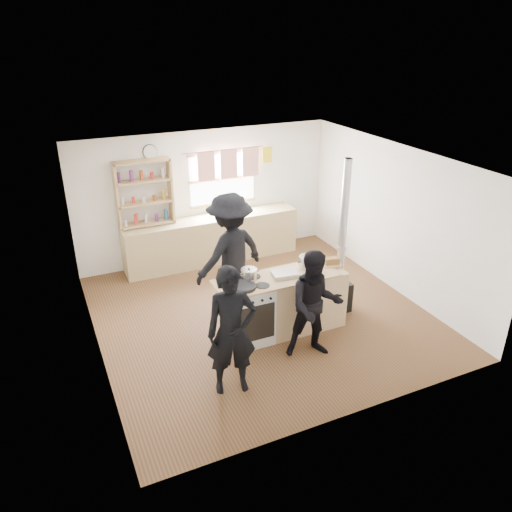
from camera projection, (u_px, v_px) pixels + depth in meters
The scene contains 14 objects.
ground at pixel (261, 314), 8.02m from camera, with size 5.00×5.00×0.01m, color brown.
back_counter at pixel (212, 239), 9.66m from camera, with size 3.40×0.55×0.90m, color tan.
shelving_unit at pixel (144, 193), 8.86m from camera, with size 1.00×0.28×1.20m.
thermos at pixel (243, 205), 9.65m from camera, with size 0.10×0.10×0.32m, color silver.
cooking_island at pixel (285, 303), 7.42m from camera, with size 1.97×0.64×0.93m.
skillet_greens at pixel (244, 286), 6.86m from camera, with size 0.46×0.46×0.05m.
roast_tray at pixel (285, 274), 7.19m from camera, with size 0.41×0.31×0.07m.
stockpot_stove at pixel (249, 274), 7.08m from camera, with size 0.23×0.23×0.19m.
stockpot_counter at pixel (308, 262), 7.41m from camera, with size 0.28×0.28×0.21m.
bread_board at pixel (332, 262), 7.51m from camera, with size 0.32×0.26×0.12m.
flue_heater at pixel (339, 274), 7.89m from camera, with size 0.35×0.35×2.50m.
person_near_left at pixel (232, 332), 6.05m from camera, with size 0.62×0.41×1.70m, color black.
person_near_right at pixel (315, 305), 6.74m from camera, with size 0.76×0.60×1.57m, color black.
person_far at pixel (230, 253), 7.83m from camera, with size 1.26×0.72×1.94m, color black.
Camera 1 is at (-2.92, -6.22, 4.24)m, focal length 35.00 mm.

